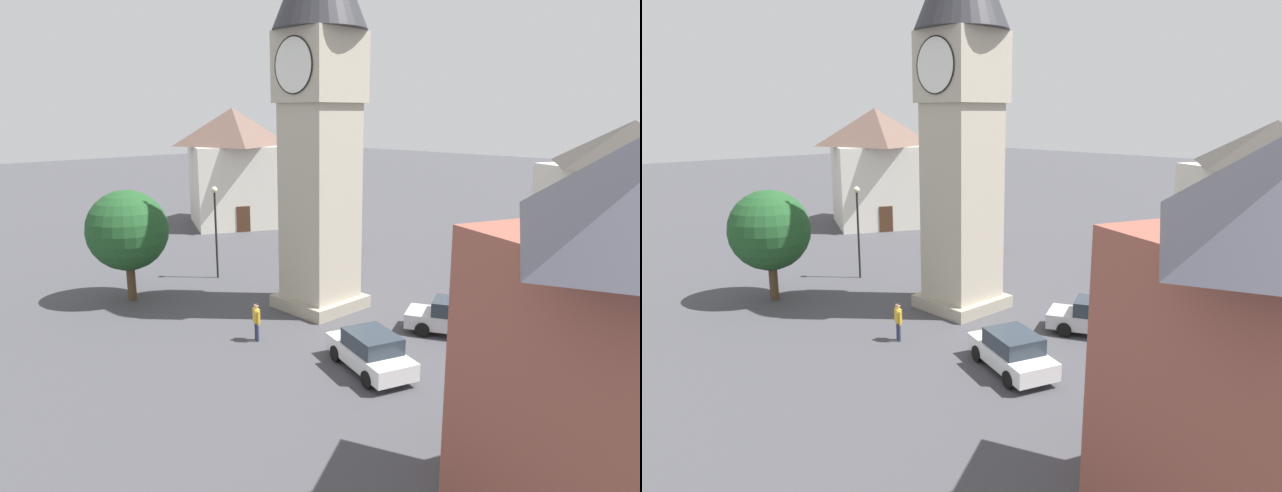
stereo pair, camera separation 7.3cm
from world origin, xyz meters
The scene contains 11 objects.
ground_plane centered at (0.00, 0.00, 0.00)m, with size 200.00×200.00×0.00m, color #424247.
clock_tower centered at (0.00, 0.00, 10.73)m, with size 4.35×4.35×18.44m.
car_blue_kerb centered at (6.51, -3.71, 0.76)m, with size 4.45×2.93×1.53m.
car_silver_kerb centered at (12.58, 3.34, 0.76)m, with size 4.34×2.30×1.53m.
car_red_corner centered at (6.70, 1.72, 0.76)m, with size 4.45×3.32×1.53m.
car_white_side centered at (-8.45, 8.60, 0.76)m, with size 4.16×1.88×1.53m.
pedestrian centered at (1.26, -4.98, 1.01)m, with size 0.53×0.32×1.69m.
tree centered at (-7.59, -6.22, 3.66)m, with size 4.09×4.09×5.72m.
building_terrace_right centered at (-20.76, 9.90, 5.03)m, with size 9.99×9.77×9.85m.
building_corner_back centered at (8.56, 15.88, 4.63)m, with size 11.32×9.94×9.08m.
lamp_post centered at (-7.88, -0.73, 3.56)m, with size 0.36×0.36×5.38m.
Camera 2 is at (19.53, -18.90, 9.50)m, focal length 32.06 mm.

